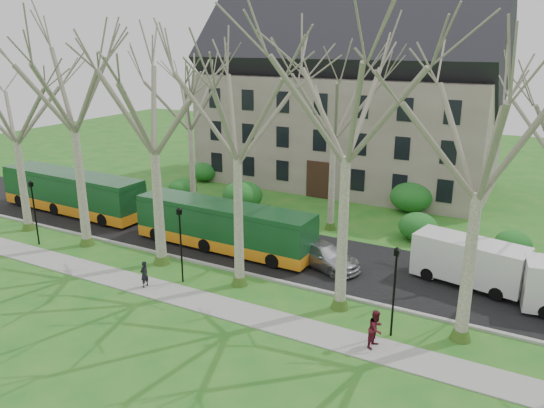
{
  "coord_description": "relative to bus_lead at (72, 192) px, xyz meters",
  "views": [
    {
      "loc": [
        11.46,
        -22.62,
        13.09
      ],
      "look_at": [
        -2.43,
        3.0,
        4.04
      ],
      "focal_mm": 35.0,
      "sensor_mm": 36.0,
      "label": 1
    }
  ],
  "objects": [
    {
      "name": "ground",
      "position": [
        21.27,
        -4.95,
        -1.7
      ],
      "size": [
        120.0,
        120.0,
        0.0
      ],
      "primitive_type": "plane",
      "color": "#206C1F",
      "rests_on": "ground"
    },
    {
      "name": "sidewalk",
      "position": [
        21.27,
        -7.45,
        -1.67
      ],
      "size": [
        70.0,
        2.0,
        0.06
      ],
      "primitive_type": "cube",
      "color": "gray",
      "rests_on": "ground"
    },
    {
      "name": "road",
      "position": [
        21.27,
        0.55,
        -1.67
      ],
      "size": [
        80.0,
        8.0,
        0.06
      ],
      "primitive_type": "cube",
      "color": "black",
      "rests_on": "ground"
    },
    {
      "name": "curb",
      "position": [
        21.27,
        -3.45,
        -1.63
      ],
      "size": [
        80.0,
        0.25,
        0.14
      ],
      "primitive_type": "cube",
      "color": "#A5A39E",
      "rests_on": "ground"
    },
    {
      "name": "building",
      "position": [
        15.27,
        19.05,
        6.37
      ],
      "size": [
        26.5,
        12.2,
        16.0
      ],
      "color": "slate",
      "rests_on": "ground"
    },
    {
      "name": "tree_row_verge",
      "position": [
        21.27,
        -4.65,
        5.3
      ],
      "size": [
        49.0,
        7.0,
        14.0
      ],
      "color": "gray",
      "rests_on": "ground"
    },
    {
      "name": "tree_row_far",
      "position": [
        19.94,
        6.05,
        4.3
      ],
      "size": [
        33.0,
        7.0,
        12.0
      ],
      "color": "gray",
      "rests_on": "ground"
    },
    {
      "name": "lamp_row",
      "position": [
        21.27,
        -5.95,
        0.87
      ],
      "size": [
        36.22,
        0.22,
        4.3
      ],
      "color": "black",
      "rests_on": "ground"
    },
    {
      "name": "hedges",
      "position": [
        16.6,
        9.05,
        -0.7
      ],
      "size": [
        30.6,
        8.6,
        2.0
      ],
      "color": "#185620",
      "rests_on": "ground"
    },
    {
      "name": "bus_lead",
      "position": [
        0.0,
        0.0,
        0.0
      ],
      "size": [
        13.22,
        3.17,
        3.28
      ],
      "primitive_type": null,
      "rotation": [
        0.0,
        0.0,
        -0.03
      ],
      "color": "#134520",
      "rests_on": "road"
    },
    {
      "name": "bus_follow",
      "position": [
        14.61,
        -0.75,
        -0.09
      ],
      "size": [
        12.46,
        2.84,
        3.1
      ],
      "primitive_type": null,
      "rotation": [
        0.0,
        0.0,
        -0.02
      ],
      "color": "#134520",
      "rests_on": "road"
    },
    {
      "name": "sedan",
      "position": [
        21.49,
        -0.3,
        -0.94
      ],
      "size": [
        5.24,
        3.51,
        1.41
      ],
      "primitive_type": "imported",
      "rotation": [
        0.0,
        0.0,
        1.23
      ],
      "color": "#A3A3A8",
      "rests_on": "road"
    },
    {
      "name": "van_a",
      "position": [
        29.46,
        1.25,
        -0.35
      ],
      "size": [
        6.24,
        3.29,
        2.59
      ],
      "primitive_type": null,
      "rotation": [
        0.0,
        0.0,
        -0.2
      ],
      "color": "silver",
      "rests_on": "road"
    },
    {
      "name": "pedestrian_a",
      "position": [
        13.9,
        -7.55,
        -0.89
      ],
      "size": [
        0.37,
        0.56,
        1.5
      ],
      "primitive_type": "imported",
      "rotation": [
        0.0,
        0.0,
        -1.6
      ],
      "color": "black",
      "rests_on": "sidewalk"
    },
    {
      "name": "pedestrian_b",
      "position": [
        26.93,
        -7.26,
        -0.77
      ],
      "size": [
        0.81,
        0.96,
        1.75
      ],
      "primitive_type": "imported",
      "rotation": [
        0.0,
        0.0,
        1.38
      ],
      "color": "#53131F",
      "rests_on": "sidewalk"
    }
  ]
}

